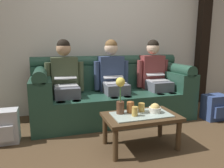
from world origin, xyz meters
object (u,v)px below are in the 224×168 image
Objects in this scene: couch at (113,95)px; cup_near_left at (135,111)px; cup_far_center at (141,107)px; backpack_left at (5,127)px; person_left at (65,79)px; cup_near_right at (130,107)px; person_right at (155,74)px; coffee_table at (141,120)px; backpack_right at (215,107)px; person_middle at (113,76)px; flower_vase at (120,95)px; snack_bowl at (155,109)px.

couch reaches higher than cup_near_left.
cup_far_center is 1.61m from backpack_left.
person_left reaches higher than cup_near_right.
cup_near_right is 0.31× the size of backpack_left.
coffee_table is at bearing -124.85° from person_right.
backpack_right is (0.75, -0.56, -0.47)m from person_right.
person_middle is 0.98m from cup_far_center.
couch is 0.96m from cup_far_center.
backpack_left reaches higher than backpack_right.
coffee_table is (0.00, -1.04, -0.04)m from couch.
flower_vase is 1.06× the size of backpack_right.
cup_far_center is 1.50m from backpack_right.
backpack_right is at bearing 13.02° from flower_vase.
backpack_right is at bearing -36.54° from person_right.
backpack_right is (1.43, 0.39, -0.25)m from cup_far_center.
person_middle is (0.00, -0.00, 0.29)m from couch.
backpack_right is at bearing -20.90° from couch.
cup_near_left is (-0.09, -0.03, 0.12)m from coffee_table.
cup_near_left is at bearing -127.19° from person_right.
cup_far_center is (0.76, -0.95, -0.22)m from person_left.
person_right reaches higher than cup_near_left.
cup_near_left is (0.13, -0.12, -0.17)m from flower_vase.
snack_bowl is 0.28m from cup_near_right.
cup_near_right is (-0.09, -0.95, 0.08)m from couch.
coffee_table is at bearing -116.99° from cup_far_center.
backpack_left is (-1.48, -0.47, -0.17)m from couch.
person_left is at bearing -179.98° from person_middle.
person_middle is 1.62m from backpack_left.
person_right reaches higher than coffee_table.
couch is 1.97× the size of person_right.
coffee_table is at bearing -90.00° from person_middle.
coffee_table is 1.59m from backpack_left.
flower_vase is at bearing -179.93° from cup_far_center.
couch is at bearing 90.00° from coffee_table.
couch is 0.78m from person_left.
couch is at bearing 77.28° from flower_vase.
backpack_left is at bearing 156.67° from cup_near_left.
person_right reaches higher than couch.
coffee_table is at bearing 20.26° from cup_near_left.
person_left is at bearing 128.84° from cup_far_center.
backpack_right is (1.57, 0.39, -0.26)m from cup_near_right.
person_left is 2.99× the size of flower_vase.
person_middle is 3.07× the size of backpack_left.
cup_far_center is at bearing 41.66° from cup_near_left.
flower_vase reaches higher than cup_near_left.
person_left is 1.08m from flower_vase.
coffee_table is at bearing -162.11° from backpack_right.
flower_vase is at bearing -134.59° from person_right.
couch is 6.04× the size of backpack_left.
person_right is at bearing 12.06° from backpack_left.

